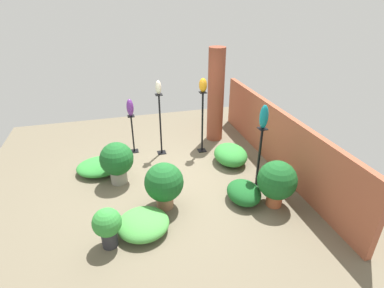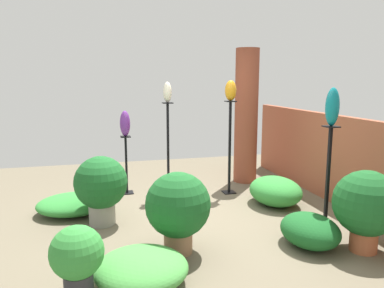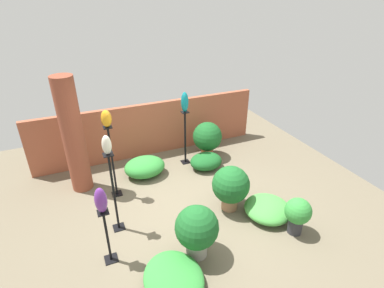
{
  "view_description": "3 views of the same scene",
  "coord_description": "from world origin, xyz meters",
  "px_view_note": "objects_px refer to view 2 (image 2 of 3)",
  "views": [
    {
      "loc": [
        5.19,
        -1.02,
        3.6
      ],
      "look_at": [
        0.29,
        0.31,
        0.99
      ],
      "focal_mm": 28.0,
      "sensor_mm": 36.0,
      "label": 1
    },
    {
      "loc": [
        4.51,
        -1.17,
        1.87
      ],
      "look_at": [
        -0.08,
        0.03,
        1.05
      ],
      "focal_mm": 35.0,
      "sensor_mm": 36.0,
      "label": 2
    },
    {
      "loc": [
        -1.72,
        -4.25,
        3.8
      ],
      "look_at": [
        0.26,
        0.33,
        1.18
      ],
      "focal_mm": 28.0,
      "sensor_mm": 36.0,
      "label": 3
    }
  ],
  "objects_px": {
    "pedestal_violet": "(126,168)",
    "potted_plant_mid_left": "(101,185)",
    "pedestal_amber": "(230,151)",
    "art_vase_ivory": "(167,92)",
    "brick_pillar": "(246,116)",
    "pedestal_ivory": "(168,153)",
    "pedestal_teal": "(327,183)",
    "art_vase_teal": "(332,107)",
    "potted_plant_front_left": "(178,207)",
    "potted_plant_back_center": "(366,205)",
    "art_vase_violet": "(125,124)",
    "art_vase_amber": "(231,91)",
    "potted_plant_near_pillar": "(77,258)"
  },
  "relations": [
    {
      "from": "pedestal_violet",
      "to": "potted_plant_mid_left",
      "type": "xyz_separation_m",
      "value": [
        1.28,
        -0.43,
        0.09
      ]
    },
    {
      "from": "pedestal_amber",
      "to": "art_vase_ivory",
      "type": "xyz_separation_m",
      "value": [
        -0.16,
        -1.0,
        0.96
      ]
    },
    {
      "from": "brick_pillar",
      "to": "pedestal_amber",
      "type": "distance_m",
      "value": 0.96
    },
    {
      "from": "pedestal_ivory",
      "to": "pedestal_teal",
      "type": "xyz_separation_m",
      "value": [
        1.94,
        1.62,
        -0.09
      ]
    },
    {
      "from": "art_vase_teal",
      "to": "potted_plant_mid_left",
      "type": "relative_size",
      "value": 0.51
    },
    {
      "from": "pedestal_violet",
      "to": "art_vase_teal",
      "type": "relative_size",
      "value": 2.09
    },
    {
      "from": "potted_plant_front_left",
      "to": "potted_plant_back_center",
      "type": "bearing_deg",
      "value": 76.39
    },
    {
      "from": "pedestal_amber",
      "to": "art_vase_violet",
      "type": "xyz_separation_m",
      "value": [
        -0.41,
        -1.65,
        0.46
      ]
    },
    {
      "from": "art_vase_amber",
      "to": "art_vase_teal",
      "type": "xyz_separation_m",
      "value": [
        1.78,
        0.62,
        -0.14
      ]
    },
    {
      "from": "potted_plant_near_pillar",
      "to": "potted_plant_mid_left",
      "type": "bearing_deg",
      "value": 172.54
    },
    {
      "from": "potted_plant_front_left",
      "to": "potted_plant_back_center",
      "type": "relative_size",
      "value": 0.99
    },
    {
      "from": "art_vase_teal",
      "to": "potted_plant_front_left",
      "type": "height_order",
      "value": "art_vase_teal"
    },
    {
      "from": "art_vase_amber",
      "to": "potted_plant_mid_left",
      "type": "xyz_separation_m",
      "value": [
        0.87,
        -2.08,
        -1.17
      ]
    },
    {
      "from": "art_vase_teal",
      "to": "potted_plant_back_center",
      "type": "xyz_separation_m",
      "value": [
        0.62,
        0.07,
        -1.02
      ]
    },
    {
      "from": "art_vase_teal",
      "to": "potted_plant_front_left",
      "type": "xyz_separation_m",
      "value": [
        0.13,
        -1.92,
        -1.03
      ]
    },
    {
      "from": "pedestal_ivory",
      "to": "pedestal_violet",
      "type": "height_order",
      "value": "pedestal_ivory"
    },
    {
      "from": "art_vase_teal",
      "to": "art_vase_violet",
      "type": "relative_size",
      "value": 1.11
    },
    {
      "from": "potted_plant_mid_left",
      "to": "art_vase_teal",
      "type": "bearing_deg",
      "value": 71.38
    },
    {
      "from": "pedestal_violet",
      "to": "art_vase_amber",
      "type": "distance_m",
      "value": 2.11
    },
    {
      "from": "pedestal_ivory",
      "to": "pedestal_amber",
      "type": "bearing_deg",
      "value": 81.06
    },
    {
      "from": "pedestal_teal",
      "to": "pedestal_violet",
      "type": "relative_size",
      "value": 1.38
    },
    {
      "from": "art_vase_amber",
      "to": "potted_plant_near_pillar",
      "type": "relative_size",
      "value": 0.47
    },
    {
      "from": "art_vase_teal",
      "to": "art_vase_violet",
      "type": "xyz_separation_m",
      "value": [
        -2.19,
        -2.27,
        -0.38
      ]
    },
    {
      "from": "brick_pillar",
      "to": "pedestal_ivory",
      "type": "height_order",
      "value": "brick_pillar"
    },
    {
      "from": "pedestal_ivory",
      "to": "art_vase_ivory",
      "type": "relative_size",
      "value": 4.69
    },
    {
      "from": "pedestal_violet",
      "to": "potted_plant_front_left",
      "type": "bearing_deg",
      "value": 8.64
    },
    {
      "from": "art_vase_amber",
      "to": "art_vase_teal",
      "type": "distance_m",
      "value": 1.89
    },
    {
      "from": "art_vase_violet",
      "to": "pedestal_teal",
      "type": "bearing_deg",
      "value": 46.02
    },
    {
      "from": "art_vase_ivory",
      "to": "potted_plant_near_pillar",
      "type": "bearing_deg",
      "value": -25.18
    },
    {
      "from": "brick_pillar",
      "to": "pedestal_amber",
      "type": "bearing_deg",
      "value": -41.14
    },
    {
      "from": "art_vase_violet",
      "to": "potted_plant_mid_left",
      "type": "relative_size",
      "value": 0.46
    },
    {
      "from": "pedestal_ivory",
      "to": "pedestal_teal",
      "type": "height_order",
      "value": "pedestal_ivory"
    },
    {
      "from": "brick_pillar",
      "to": "potted_plant_front_left",
      "type": "height_order",
      "value": "brick_pillar"
    },
    {
      "from": "potted_plant_front_left",
      "to": "pedestal_teal",
      "type": "bearing_deg",
      "value": 94.02
    },
    {
      "from": "pedestal_ivory",
      "to": "potted_plant_mid_left",
      "type": "distance_m",
      "value": 1.51
    },
    {
      "from": "potted_plant_back_center",
      "to": "art_vase_ivory",
      "type": "bearing_deg",
      "value": -146.61
    },
    {
      "from": "pedestal_violet",
      "to": "potted_plant_front_left",
      "type": "height_order",
      "value": "pedestal_violet"
    },
    {
      "from": "brick_pillar",
      "to": "potted_plant_front_left",
      "type": "distance_m",
      "value": 3.2
    },
    {
      "from": "potted_plant_near_pillar",
      "to": "pedestal_ivory",
      "type": "bearing_deg",
      "value": 154.82
    },
    {
      "from": "art_vase_ivory",
      "to": "art_vase_teal",
      "type": "bearing_deg",
      "value": 39.82
    },
    {
      "from": "pedestal_teal",
      "to": "art_vase_teal",
      "type": "bearing_deg",
      "value": 63.43
    },
    {
      "from": "pedestal_amber",
      "to": "pedestal_violet",
      "type": "xyz_separation_m",
      "value": [
        -0.41,
        -1.65,
        -0.28
      ]
    },
    {
      "from": "brick_pillar",
      "to": "potted_plant_back_center",
      "type": "distance_m",
      "value": 3.09
    },
    {
      "from": "art_vase_ivory",
      "to": "potted_plant_mid_left",
      "type": "xyz_separation_m",
      "value": [
        1.03,
        -1.08,
        -1.15
      ]
    },
    {
      "from": "pedestal_teal",
      "to": "art_vase_teal",
      "type": "height_order",
      "value": "art_vase_teal"
    },
    {
      "from": "pedestal_violet",
      "to": "art_vase_ivory",
      "type": "xyz_separation_m",
      "value": [
        0.25,
        0.65,
        1.24
      ]
    },
    {
      "from": "pedestal_teal",
      "to": "potted_plant_mid_left",
      "type": "height_order",
      "value": "pedestal_teal"
    },
    {
      "from": "brick_pillar",
      "to": "art_vase_ivory",
      "type": "relative_size",
      "value": 7.5
    },
    {
      "from": "potted_plant_near_pillar",
      "to": "potted_plant_back_center",
      "type": "xyz_separation_m",
      "value": [
        -0.24,
        3.0,
        0.11
      ]
    },
    {
      "from": "art_vase_violet",
      "to": "art_vase_ivory",
      "type": "bearing_deg",
      "value": 69.0
    }
  ]
}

